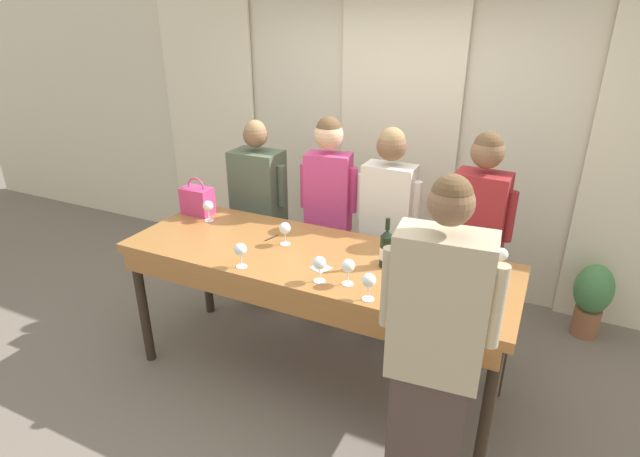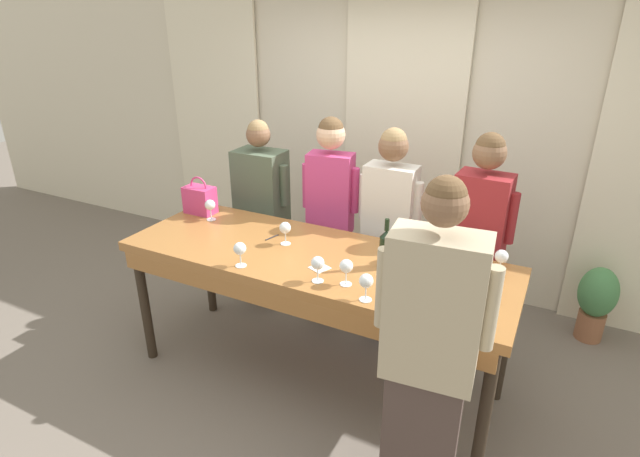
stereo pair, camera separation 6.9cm
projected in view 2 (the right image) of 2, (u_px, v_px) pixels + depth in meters
ground_plane at (314, 375)px, 3.65m from camera, size 18.00×18.00×0.00m
wall_back at (403, 137)px, 4.53m from camera, size 12.00×0.06×2.80m
curtain_panel_left at (217, 123)px, 5.36m from camera, size 1.08×0.03×2.69m
curtain_panel_center at (401, 144)px, 4.50m from camera, size 1.08×0.03×2.69m
tasting_bar at (312, 268)px, 3.27m from camera, size 2.58×0.89×0.99m
wine_bottle at (386, 249)px, 3.05m from camera, size 0.08×0.08×0.32m
handbag at (200, 199)px, 3.89m from camera, size 0.23×0.14×0.30m
wine_glass_front_left at (487, 279)px, 2.73m from camera, size 0.08×0.08×0.16m
wine_glass_front_mid at (318, 264)px, 2.89m from camera, size 0.08×0.08×0.16m
wine_glass_front_right at (469, 304)px, 2.49m from camera, size 0.08×0.08×0.16m
wine_glass_center_left at (501, 257)px, 2.96m from camera, size 0.08×0.08×0.16m
wine_glass_center_mid at (285, 229)px, 3.36m from camera, size 0.08×0.08×0.16m
wine_glass_center_right at (402, 244)px, 3.12m from camera, size 0.08×0.08×0.16m
wine_glass_back_left at (346, 267)px, 2.85m from camera, size 0.08×0.08×0.16m
wine_glass_back_mid at (366, 282)px, 2.69m from camera, size 0.08×0.08×0.16m
wine_glass_back_right at (240, 249)px, 3.06m from camera, size 0.08×0.08×0.16m
wine_glass_near_host at (210, 206)px, 3.75m from camera, size 0.08×0.08×0.16m
wine_glass_by_bottle at (432, 240)px, 3.18m from camera, size 0.08×0.08×0.16m
wine_glass_by_handbag at (475, 271)px, 2.81m from camera, size 0.08×0.08×0.16m
napkin at (320, 268)px, 3.08m from camera, size 0.14×0.14×0.00m
pen at (272, 237)px, 3.49m from camera, size 0.04×0.12×0.01m
guest_olive_jacket at (262, 215)px, 4.28m from camera, size 0.52×0.29×1.66m
guest_pink_top at (330, 217)px, 3.97m from camera, size 0.46×0.25×1.74m
guest_cream_sweater at (388, 233)px, 3.78m from camera, size 0.49×0.22×1.70m
guest_striped_shirt at (476, 248)px, 3.50m from camera, size 0.47×0.26×1.74m
host_pouring at (428, 363)px, 2.30m from camera, size 0.53×0.27×1.86m
potted_plant at (596, 300)px, 3.93m from camera, size 0.29×0.29×0.63m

